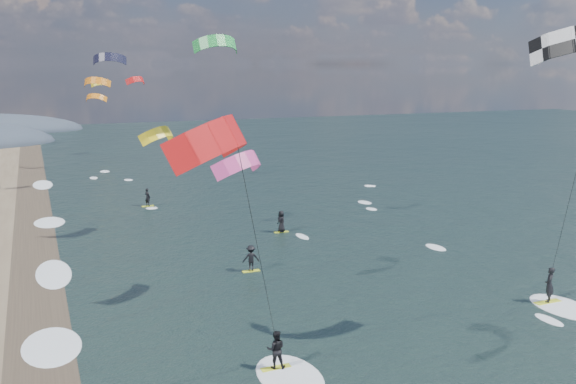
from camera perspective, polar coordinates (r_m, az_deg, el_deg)
name	(u,v)px	position (r m, az deg, el deg)	size (l,w,h in m)	color
kitesurfer_near_b	(254,224)	(21.04, -3.01, -2.90)	(6.84, 9.25, 12.02)	yellow
far_kitesurfers	(238,232)	(46.40, -4.45, -3.53)	(9.06, 21.94, 1.70)	yellow
bg_kite_field	(131,88)	(68.25, -13.75, 9.00)	(10.24, 77.65, 7.56)	yellow
shoreline_surf	(67,346)	(31.86, -19.01, -12.83)	(2.40, 79.40, 0.11)	white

